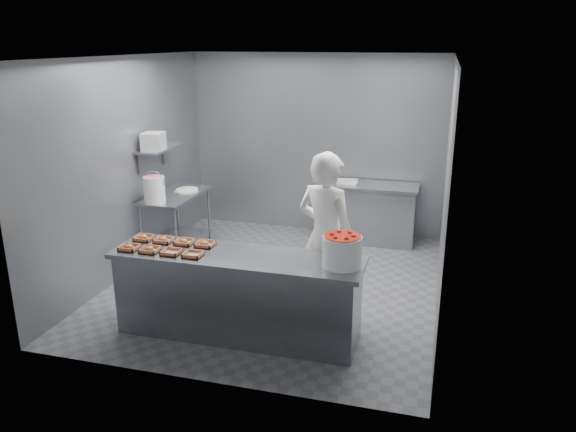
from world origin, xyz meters
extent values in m
plane|color=#4C4C51|center=(0.00, 0.00, 0.00)|extent=(4.50, 4.50, 0.00)
plane|color=white|center=(0.00, 0.00, 2.80)|extent=(4.50, 4.50, 0.00)
cube|color=slate|center=(0.00, 2.25, 1.40)|extent=(4.00, 0.04, 2.80)
cube|color=slate|center=(-2.00, 0.00, 1.40)|extent=(0.04, 4.50, 2.80)
cube|color=slate|center=(2.00, 0.00, 1.40)|extent=(0.04, 4.50, 2.80)
cube|color=slate|center=(0.00, -1.35, 0.88)|extent=(2.60, 0.70, 0.05)
cube|color=slate|center=(0.00, -1.35, 0.42)|extent=(2.50, 0.64, 0.85)
cube|color=slate|center=(-1.65, 0.60, 0.88)|extent=(0.60, 1.20, 0.04)
cube|color=slate|center=(-1.65, 0.60, 0.20)|extent=(0.56, 1.15, 0.03)
cylinder|color=slate|center=(-1.91, 0.04, 0.44)|extent=(0.04, 0.04, 0.88)
cylinder|color=slate|center=(-1.39, 0.04, 0.44)|extent=(0.04, 0.04, 0.88)
cylinder|color=slate|center=(-1.91, 1.16, 0.44)|extent=(0.04, 0.04, 0.88)
cylinder|color=slate|center=(-1.39, 1.16, 0.44)|extent=(0.04, 0.04, 0.88)
cube|color=slate|center=(0.90, 1.90, 0.88)|extent=(1.50, 0.60, 0.05)
cube|color=slate|center=(0.90, 1.90, 0.42)|extent=(1.44, 0.55, 0.85)
cube|color=slate|center=(-1.82, 0.60, 1.55)|extent=(0.35, 0.90, 0.03)
cube|color=tan|center=(-1.13, -1.50, 0.92)|extent=(0.18, 0.18, 0.04)
cube|color=white|center=(-1.09, -1.49, 0.91)|extent=(0.10, 0.06, 0.00)
ellipsoid|color=#CB6932|center=(-1.14, -1.50, 0.93)|extent=(0.10, 0.10, 0.05)
cube|color=tan|center=(-0.89, -1.50, 0.92)|extent=(0.18, 0.18, 0.04)
cube|color=white|center=(-0.85, -1.49, 0.91)|extent=(0.10, 0.06, 0.00)
ellipsoid|color=#CB6932|center=(-0.90, -1.50, 0.93)|extent=(0.10, 0.10, 0.05)
cube|color=tan|center=(-0.65, -1.50, 0.92)|extent=(0.18, 0.18, 0.04)
cube|color=white|center=(-0.61, -1.49, 0.91)|extent=(0.10, 0.06, 0.00)
cube|color=tan|center=(-0.41, -1.50, 0.92)|extent=(0.18, 0.18, 0.04)
cube|color=white|center=(-0.37, -1.49, 0.91)|extent=(0.10, 0.06, 0.00)
cube|color=tan|center=(-1.13, -1.20, 0.92)|extent=(0.18, 0.18, 0.04)
cube|color=white|center=(-1.09, -1.18, 0.91)|extent=(0.10, 0.06, 0.00)
ellipsoid|color=#CB6932|center=(-1.14, -1.20, 0.93)|extent=(0.10, 0.10, 0.05)
cube|color=tan|center=(-0.89, -1.20, 0.92)|extent=(0.18, 0.18, 0.04)
cube|color=white|center=(-0.85, -1.18, 0.91)|extent=(0.10, 0.06, 0.00)
ellipsoid|color=#CB6932|center=(-0.90, -1.20, 0.93)|extent=(0.10, 0.10, 0.05)
cube|color=tan|center=(-0.65, -1.20, 0.92)|extent=(0.18, 0.18, 0.04)
cube|color=white|center=(-0.61, -1.18, 0.91)|extent=(0.10, 0.06, 0.00)
ellipsoid|color=#CB6932|center=(-0.66, -1.20, 0.93)|extent=(0.10, 0.10, 0.05)
cube|color=tan|center=(-0.41, -1.20, 0.92)|extent=(0.18, 0.18, 0.04)
cube|color=white|center=(-0.37, -1.18, 0.91)|extent=(0.10, 0.06, 0.00)
ellipsoid|color=#CB6932|center=(-0.42, -1.20, 0.93)|extent=(0.10, 0.10, 0.05)
imported|color=white|center=(0.79, -0.73, 0.95)|extent=(0.81, 0.67, 1.89)
cylinder|color=white|center=(1.08, -1.36, 1.05)|extent=(0.38, 0.38, 0.30)
cylinder|color=red|center=(1.08, -1.36, 1.19)|extent=(0.35, 0.35, 0.04)
cylinder|color=white|center=(-1.72, 0.16, 1.08)|extent=(0.28, 0.28, 0.35)
cylinder|color=pink|center=(-1.72, 0.16, 1.25)|extent=(0.26, 0.26, 0.02)
torus|color=slate|center=(-1.72, 0.16, 1.18)|extent=(0.29, 0.01, 0.29)
cylinder|color=white|center=(-1.57, 0.83, 0.91)|extent=(0.42, 0.42, 0.02)
cube|color=#CCB28C|center=(-1.61, 0.71, 0.91)|extent=(0.19, 0.18, 0.02)
cube|color=gray|center=(-1.82, 0.40, 1.68)|extent=(0.32, 0.35, 0.23)
cube|color=silver|center=(0.59, 1.90, 0.92)|extent=(0.30, 0.23, 0.05)
camera|label=1|loc=(1.91, -6.33, 2.99)|focal=35.00mm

